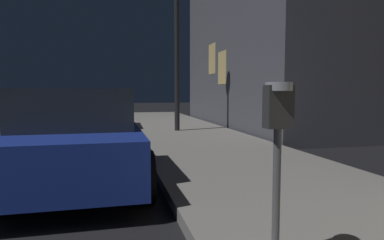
# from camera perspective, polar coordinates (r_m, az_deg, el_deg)

# --- Properties ---
(sidewalk) EXTENTS (3.20, 36.00, 0.15)m
(sidewalk) POSITION_cam_1_polar(r_m,az_deg,el_deg) (3.57, 28.57, -17.40)
(sidewalk) COLOR slate
(sidewalk) RESTS_ON ground
(parking_meter) EXTENTS (0.19, 0.19, 1.31)m
(parking_meter) POSITION_cam_1_polar(r_m,az_deg,el_deg) (2.42, 14.34, -1.26)
(parking_meter) COLOR #59595B
(parking_meter) RESTS_ON sidewalk
(car_blue) EXTENTS (1.96, 4.04, 1.43)m
(car_blue) POSITION_cam_1_polar(r_m,az_deg,el_deg) (5.40, -18.58, -2.74)
(car_blue) COLOR navy
(car_blue) RESTS_ON ground
(car_white) EXTENTS (2.10, 4.64, 1.43)m
(car_white) POSITION_cam_1_polar(r_m,az_deg,el_deg) (12.35, -15.73, 1.50)
(car_white) COLOR silver
(car_white) RESTS_ON ground
(car_yellow_cab) EXTENTS (2.01, 4.58, 1.43)m
(car_yellow_cab) POSITION_cam_1_polar(r_m,az_deg,el_deg) (18.69, -14.98, 2.57)
(car_yellow_cab) COLOR gold
(car_yellow_cab) RESTS_ON ground
(street_lamp) EXTENTS (0.44, 0.44, 4.88)m
(street_lamp) POSITION_cam_1_polar(r_m,az_deg,el_deg) (10.94, -2.59, 15.54)
(street_lamp) COLOR black
(street_lamp) RESTS_ON sidewalk
(building_mid) EXTENTS (7.92, 9.76, 8.89)m
(building_mid) POSITION_cam_1_polar(r_m,az_deg,el_deg) (14.77, 20.15, 16.44)
(building_mid) COLOR #4C4C56
(building_mid) RESTS_ON ground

